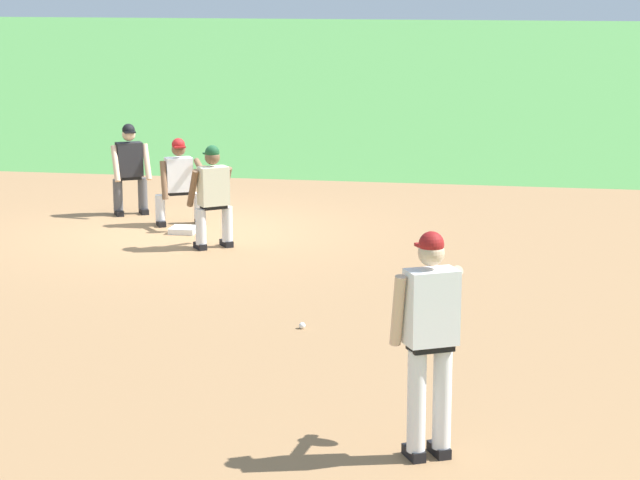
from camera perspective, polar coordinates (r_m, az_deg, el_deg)
name	(u,v)px	position (r m, az deg, el deg)	size (l,w,h in m)	color
ground_plane	(184,233)	(18.63, -6.24, 0.32)	(160.00, 160.00, 0.00)	#47843D
infield_dirt_patch	(269,312)	(14.29, -2.33, -3.29)	(18.00, 18.00, 0.01)	#9E754C
first_base_bag	(184,230)	(18.62, -6.25, 0.46)	(0.38, 0.38, 0.09)	white
baseball	(302,326)	(13.61, -0.82, -3.94)	(0.07, 0.07, 0.07)	white
pitcher	(431,330)	(9.87, 5.08, -4.14)	(0.83, 0.58, 1.86)	black
first_baseman	(181,178)	(19.05, -6.36, 2.82)	(0.83, 1.01, 1.34)	black
baserunner	(213,193)	(17.42, -4.91, 2.17)	(0.65, 0.68, 1.46)	black
umpire	(130,166)	(20.00, -8.70, 3.38)	(0.63, 0.68, 1.46)	black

